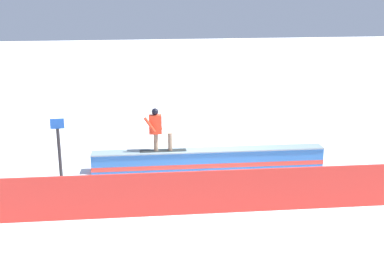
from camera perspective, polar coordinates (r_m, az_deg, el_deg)
The scene contains 5 objects.
ground_plane at distance 15.06m, azimuth 2.17°, elevation -5.05°, with size 120.00×120.00×0.00m, color white.
grind_box at distance 14.96m, azimuth 2.18°, elevation -3.99°, with size 7.65×1.16×0.65m.
snowboarder at distance 14.50m, azimuth -4.40°, elevation -0.04°, with size 1.52×0.42×1.42m.
safety_fence at distance 11.81m, azimuth 5.85°, elevation -7.91°, with size 13.52×0.06×1.17m, color red.
trail_marker at distance 14.07m, azimuth -16.39°, elevation -2.55°, with size 0.40×0.10×2.00m.
Camera 1 is at (3.17, 13.78, 5.19)m, focal length 42.34 mm.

